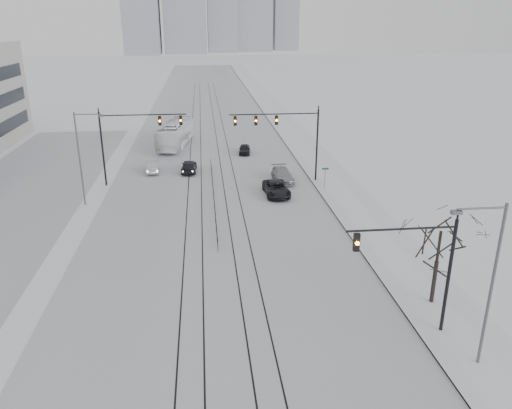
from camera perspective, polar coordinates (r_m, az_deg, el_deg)
name	(u,v)px	position (r m, az deg, el deg)	size (l,w,h in m)	color
road	(208,135)	(79.00, -5.48, 7.88)	(22.00, 260.00, 0.02)	silver
sidewalk_east	(293,133)	(80.27, 4.30, 8.16)	(5.00, 260.00, 0.16)	white
curb	(278,133)	(79.87, 2.55, 8.12)	(0.10, 260.00, 0.12)	gray
parking_strip	(22,191)	(58.09, -25.14, 1.43)	(14.00, 60.00, 0.03)	silver
tram_rails	(211,171)	(59.61, -5.13, 3.78)	(5.30, 180.00, 0.01)	black
traffic_mast_near	(423,262)	(28.70, 18.51, -6.30)	(6.10, 0.37, 7.00)	black
traffic_mast_ne	(287,131)	(54.09, 3.56, 8.39)	(9.60, 0.37, 8.00)	black
traffic_mast_nw	(130,134)	(54.90, -14.22, 7.79)	(9.10, 0.37, 8.00)	black
street_light_east	(488,277)	(26.95, 24.97, -7.48)	(2.73, 0.25, 9.00)	#595B60
street_light_west	(82,153)	(49.91, -19.25, 5.62)	(2.73, 0.25, 9.00)	#595B60
bare_tree	(440,239)	(32.18, 20.28, -3.73)	(4.40, 4.40, 6.10)	black
median_fence	(214,195)	(49.94, -4.88, 1.09)	(0.06, 24.00, 1.00)	black
street_sign	(325,175)	(53.02, 7.90, 3.35)	(0.70, 0.06, 2.40)	#595B60
sedan_sb_inner	(189,166)	(59.54, -7.68, 4.37)	(1.72, 4.27, 1.45)	black
sedan_sb_outer	(152,167)	(60.30, -11.79, 4.27)	(1.42, 4.08, 1.34)	#ABAFB3
sedan_nb_front	(276,189)	(51.11, 2.35, 1.82)	(2.34, 5.07, 1.41)	black
sedan_nb_right	(283,175)	(55.59, 3.06, 3.35)	(1.98, 4.87, 1.41)	#96999D
sedan_nb_far	(244,149)	(67.42, -1.32, 6.33)	(1.45, 3.60, 1.23)	black
box_truck	(175,134)	(72.33, -9.19, 7.93)	(2.87, 12.25, 3.41)	white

